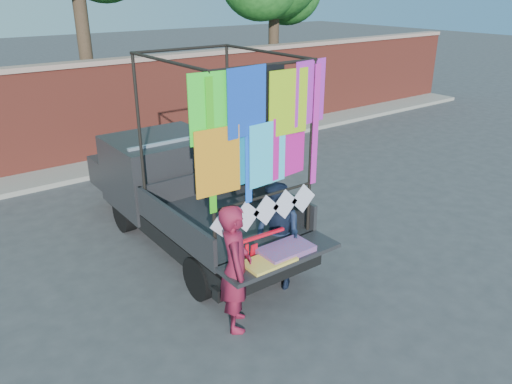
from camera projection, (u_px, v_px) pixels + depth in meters
ground at (225, 283)px, 7.85m from camera, size 90.00×90.00×0.00m
brick_wall at (70, 115)px, 12.52m from camera, size 30.00×0.45×2.61m
curb at (86, 170)px, 12.49m from camera, size 30.00×1.20×0.12m
pickup_truck at (176, 188)px, 9.21m from camera, size 2.17×5.46×3.44m
woman at (236, 268)px, 6.56m from camera, size 0.71×0.78×1.80m
man at (277, 236)px, 7.52m from camera, size 0.71×0.87×1.67m
streamer_bundle at (253, 251)px, 6.96m from camera, size 0.89×0.08×0.62m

